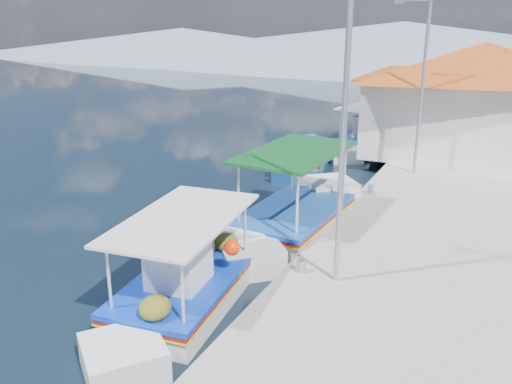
% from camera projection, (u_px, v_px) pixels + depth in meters
% --- Properties ---
extents(ground, '(160.00, 160.00, 0.00)m').
position_uv_depth(ground, '(107.00, 295.00, 11.77)').
color(ground, black).
rests_on(ground, ground).
extents(quay, '(5.00, 44.00, 0.50)m').
position_uv_depth(quay, '(428.00, 235.00, 14.35)').
color(quay, '#99958F').
rests_on(quay, ground).
extents(bollards, '(0.20, 17.20, 0.30)m').
position_uv_depth(bollards, '(345.00, 218.00, 14.46)').
color(bollards, '#A5A8AD').
rests_on(bollards, quay).
extents(main_caique, '(2.45, 6.72, 2.23)m').
position_uv_depth(main_caique, '(188.00, 285.00, 11.32)').
color(main_caique, silver).
rests_on(main_caique, ground).
extents(caique_green_canopy, '(2.40, 7.17, 2.69)m').
position_uv_depth(caique_green_canopy, '(295.00, 220.00, 15.03)').
color(caique_green_canopy, silver).
rests_on(caique_green_canopy, ground).
extents(caique_blue_hull, '(2.66, 5.85, 1.07)m').
position_uv_depth(caique_blue_hull, '(304.00, 162.00, 21.30)').
color(caique_blue_hull, '#1A4D9F').
rests_on(caique_blue_hull, ground).
extents(caique_far, '(2.82, 6.33, 2.27)m').
position_uv_depth(caique_far, '(370.00, 141.00, 24.28)').
color(caique_far, silver).
rests_on(caique_far, ground).
extents(harbor_building, '(10.49, 10.49, 4.40)m').
position_uv_depth(harbor_building, '(479.00, 98.00, 21.10)').
color(harbor_building, silver).
rests_on(harbor_building, quay).
extents(lamp_post_near, '(1.21, 0.14, 6.00)m').
position_uv_depth(lamp_post_near, '(339.00, 125.00, 10.38)').
color(lamp_post_near, '#A5A8AD').
rests_on(lamp_post_near, quay).
extents(lamp_post_far, '(1.21, 0.14, 6.00)m').
position_uv_depth(lamp_post_far, '(420.00, 78.00, 18.06)').
color(lamp_post_far, '#A5A8AD').
rests_on(lamp_post_far, quay).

